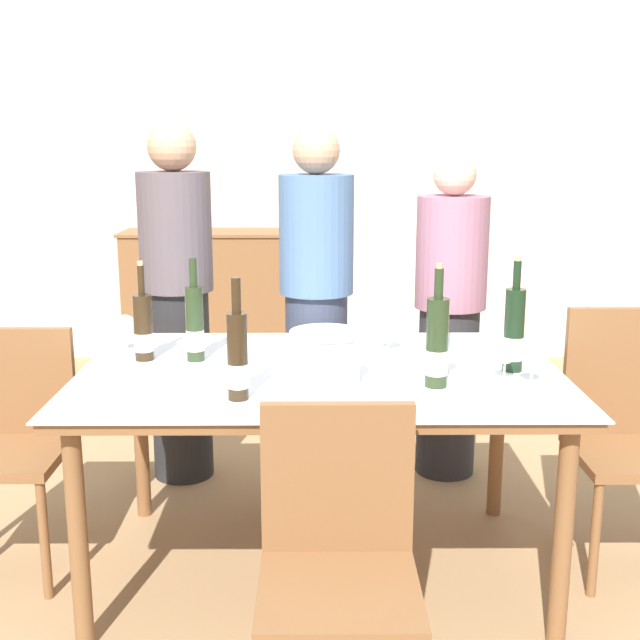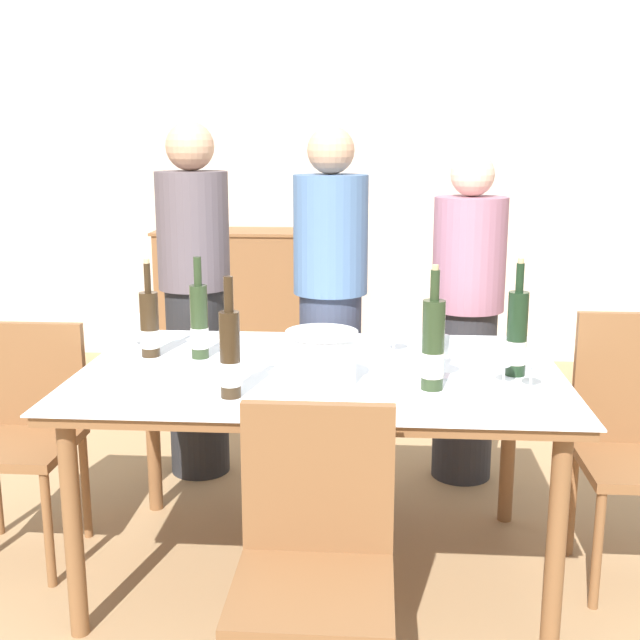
# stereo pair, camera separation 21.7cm
# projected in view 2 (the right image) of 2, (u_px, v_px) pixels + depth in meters

# --- Properties ---
(ground_plane) EXTENTS (12.00, 12.00, 0.00)m
(ground_plane) POSITION_uv_depth(u_px,v_px,m) (320.00, 569.00, 3.01)
(ground_plane) COLOR #A37F56
(back_wall) EXTENTS (8.00, 0.10, 2.80)m
(back_wall) POSITION_uv_depth(u_px,v_px,m) (351.00, 165.00, 5.68)
(back_wall) COLOR beige
(back_wall) RESTS_ON ground_plane
(sideboard_cabinet) EXTENTS (1.29, 0.46, 0.96)m
(sideboard_cabinet) POSITION_uv_depth(u_px,v_px,m) (250.00, 298.00, 5.65)
(sideboard_cabinet) COLOR brown
(sideboard_cabinet) RESTS_ON ground_plane
(dining_table) EXTENTS (1.69, 1.11, 0.78)m
(dining_table) POSITION_uv_depth(u_px,v_px,m) (320.00, 388.00, 2.85)
(dining_table) COLOR brown
(dining_table) RESTS_ON ground_plane
(ice_bucket) EXTENTS (0.24, 0.24, 0.18)m
(ice_bucket) POSITION_uv_depth(u_px,v_px,m) (322.00, 356.00, 2.66)
(ice_bucket) COLOR white
(ice_bucket) RESTS_ON dining_table
(wine_bottle_0) EXTENTS (0.07, 0.07, 0.41)m
(wine_bottle_0) POSITION_uv_depth(u_px,v_px,m) (433.00, 347.00, 2.59)
(wine_bottle_0) COLOR #28381E
(wine_bottle_0) RESTS_ON dining_table
(wine_bottle_1) EXTENTS (0.07, 0.07, 0.41)m
(wine_bottle_1) POSITION_uv_depth(u_px,v_px,m) (517.00, 335.00, 2.74)
(wine_bottle_1) COLOR black
(wine_bottle_1) RESTS_ON dining_table
(wine_bottle_2) EXTENTS (0.07, 0.07, 0.37)m
(wine_bottle_2) POSITION_uv_depth(u_px,v_px,m) (150.00, 325.00, 2.99)
(wine_bottle_2) COLOR #332314
(wine_bottle_2) RESTS_ON dining_table
(wine_bottle_3) EXTENTS (0.07, 0.07, 0.38)m
(wine_bottle_3) POSITION_uv_depth(u_px,v_px,m) (199.00, 323.00, 2.96)
(wine_bottle_3) COLOR #28381E
(wine_bottle_3) RESTS_ON dining_table
(wine_bottle_4) EXTENTS (0.07, 0.07, 0.39)m
(wine_bottle_4) POSITION_uv_depth(u_px,v_px,m) (230.00, 355.00, 2.51)
(wine_bottle_4) COLOR #332314
(wine_bottle_4) RESTS_ON dining_table
(wine_glass_0) EXTENTS (0.07, 0.07, 0.13)m
(wine_glass_0) POSITION_uv_depth(u_px,v_px,m) (505.00, 360.00, 2.64)
(wine_glass_0) COLOR white
(wine_glass_0) RESTS_ON dining_table
(wine_glass_1) EXTENTS (0.07, 0.07, 0.15)m
(wine_glass_1) POSITION_uv_depth(u_px,v_px,m) (394.00, 327.00, 3.04)
(wine_glass_1) COLOR white
(wine_glass_1) RESTS_ON dining_table
(wine_glass_2) EXTENTS (0.07, 0.07, 0.15)m
(wine_glass_2) POSITION_uv_depth(u_px,v_px,m) (532.00, 359.00, 2.58)
(wine_glass_2) COLOR white
(wine_glass_2) RESTS_ON dining_table
(wine_glass_3) EXTENTS (0.08, 0.08, 0.15)m
(wine_glass_3) POSITION_uv_depth(u_px,v_px,m) (444.00, 348.00, 2.73)
(wine_glass_3) COLOR white
(wine_glass_3) RESTS_ON dining_table
(wine_glass_4) EXTENTS (0.08, 0.08, 0.14)m
(wine_glass_4) POSITION_uv_depth(u_px,v_px,m) (135.00, 323.00, 3.12)
(wine_glass_4) COLOR white
(wine_glass_4) RESTS_ON dining_table
(wine_glass_5) EXTENTS (0.07, 0.07, 0.14)m
(wine_glass_5) POSITION_uv_depth(u_px,v_px,m) (311.00, 339.00, 2.87)
(wine_glass_5) COLOR white
(wine_glass_5) RESTS_ON dining_table
(chair_right_end) EXTENTS (0.42, 0.42, 0.96)m
(chair_right_end) POSITION_uv_depth(u_px,v_px,m) (636.00, 431.00, 2.90)
(chair_right_end) COLOR brown
(chair_right_end) RESTS_ON ground_plane
(chair_left_end) EXTENTS (0.42, 0.42, 0.89)m
(chair_left_end) POSITION_uv_depth(u_px,v_px,m) (23.00, 423.00, 3.06)
(chair_left_end) COLOR brown
(chair_left_end) RESTS_ON ground_plane
(chair_near_front) EXTENTS (0.42, 0.42, 0.88)m
(chair_near_front) POSITION_uv_depth(u_px,v_px,m) (315.00, 550.00, 2.13)
(chair_near_front) COLOR brown
(chair_near_front) RESTS_ON ground_plane
(person_host) EXTENTS (0.33, 0.33, 1.66)m
(person_host) POSITION_uv_depth(u_px,v_px,m) (195.00, 303.00, 3.74)
(person_host) COLOR #262628
(person_host) RESTS_ON ground_plane
(person_guest_left) EXTENTS (0.33, 0.33, 1.63)m
(person_guest_left) POSITION_uv_depth(u_px,v_px,m) (330.00, 312.00, 3.60)
(person_guest_left) COLOR #383F56
(person_guest_left) RESTS_ON ground_plane
(person_guest_right) EXTENTS (0.33, 0.33, 1.52)m
(person_guest_right) POSITION_uv_depth(u_px,v_px,m) (467.00, 321.00, 3.69)
(person_guest_right) COLOR #2D2D33
(person_guest_right) RESTS_ON ground_plane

